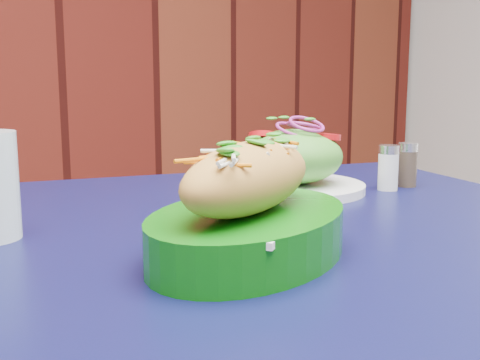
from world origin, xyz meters
TOP-DOWN VIEW (x-y plane):
  - cafe_table at (-0.07, 1.32)m, footprint 1.02×1.02m
  - banh_mi_basket at (-0.15, 1.26)m, footprint 0.29×0.24m
  - salad_plate at (0.10, 1.46)m, footprint 0.20×0.20m
  - salt_shaker at (0.21, 1.38)m, footprint 0.03×0.03m
  - pepper_shaker at (0.25, 1.38)m, footprint 0.03×0.03m

SIDE VIEW (x-z plane):
  - cafe_table at x=-0.07m, z-range 0.29..1.04m
  - salt_shaker at x=0.21m, z-range 0.75..0.81m
  - pepper_shaker at x=0.25m, z-range 0.75..0.81m
  - salad_plate at x=0.10m, z-range 0.74..0.84m
  - banh_mi_basket at x=-0.15m, z-range 0.74..0.85m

